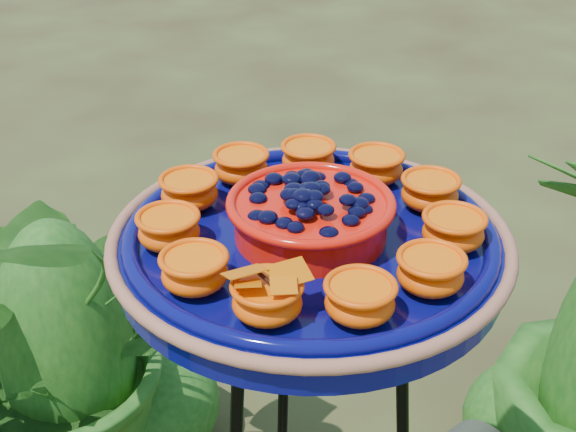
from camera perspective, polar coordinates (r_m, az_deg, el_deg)
The scene contains 2 objects.
feeder_dish at distance 0.96m, azimuth 1.60°, elevation -1.48°, with size 0.58×0.58×0.11m.
shrub_back_left at distance 1.78m, azimuth -15.58°, elevation -8.33°, with size 0.70×0.61×0.78m, color #174913.
Camera 1 is at (0.09, -0.86, 1.47)m, focal length 50.00 mm.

